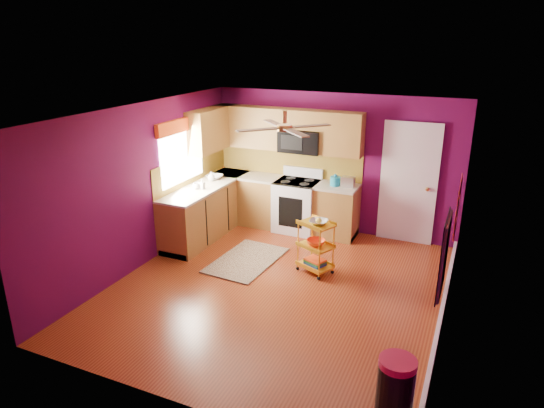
% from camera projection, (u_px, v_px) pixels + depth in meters
% --- Properties ---
extents(ground, '(5.00, 5.00, 0.00)m').
position_uv_depth(ground, '(278.00, 288.00, 6.94)').
color(ground, maroon).
rests_on(ground, ground).
extents(room_envelope, '(4.54, 5.04, 2.52)m').
position_uv_depth(room_envelope, '(280.00, 179.00, 6.39)').
color(room_envelope, '#51093C').
rests_on(room_envelope, ground).
extents(lower_cabinets, '(2.81, 2.31, 0.94)m').
position_uv_depth(lower_cabinets, '(250.00, 208.00, 8.88)').
color(lower_cabinets, brown).
rests_on(lower_cabinets, ground).
extents(electric_range, '(0.76, 0.66, 1.13)m').
position_uv_depth(electric_range, '(297.00, 205.00, 8.87)').
color(electric_range, white).
rests_on(electric_range, ground).
extents(upper_cabinetry, '(2.80, 2.30, 1.26)m').
position_uv_depth(upper_cabinetry, '(262.00, 131.00, 8.70)').
color(upper_cabinetry, brown).
rests_on(upper_cabinetry, ground).
extents(left_window, '(0.08, 1.35, 1.08)m').
position_uv_depth(left_window, '(182.00, 142.00, 8.12)').
color(left_window, white).
rests_on(left_window, ground).
extents(panel_door, '(0.95, 0.11, 2.15)m').
position_uv_depth(panel_door, '(408.00, 185.00, 8.22)').
color(panel_door, white).
rests_on(panel_door, ground).
extents(right_wall_art, '(0.04, 2.74, 1.04)m').
position_uv_depth(right_wall_art, '(452.00, 226.00, 5.32)').
color(right_wall_art, black).
rests_on(right_wall_art, ground).
extents(ceiling_fan, '(1.01, 1.01, 0.26)m').
position_uv_depth(ceiling_fan, '(285.00, 127.00, 6.36)').
color(ceiling_fan, '#BF8C3F').
rests_on(ceiling_fan, ground).
extents(shag_rug, '(0.94, 1.45, 0.02)m').
position_uv_depth(shag_rug, '(247.00, 260.00, 7.77)').
color(shag_rug, black).
rests_on(shag_rug, ground).
extents(rolling_cart, '(0.60, 0.53, 0.90)m').
position_uv_depth(rolling_cart, '(316.00, 244.00, 7.27)').
color(rolling_cart, gold).
rests_on(rolling_cart, ground).
extents(trash_can, '(0.44, 0.44, 0.67)m').
position_uv_depth(trash_can, '(395.00, 390.00, 4.48)').
color(trash_can, black).
rests_on(trash_can, ground).
extents(teal_kettle, '(0.18, 0.18, 0.21)m').
position_uv_depth(teal_kettle, '(335.00, 181.00, 8.44)').
color(teal_kettle, teal).
rests_on(teal_kettle, lower_cabinets).
extents(toaster, '(0.22, 0.15, 0.18)m').
position_uv_depth(toaster, '(348.00, 182.00, 8.37)').
color(toaster, beige).
rests_on(toaster, lower_cabinets).
extents(soap_bottle_a, '(0.08, 0.08, 0.18)m').
position_uv_depth(soap_bottle_a, '(202.00, 184.00, 8.25)').
color(soap_bottle_a, '#EA3F72').
rests_on(soap_bottle_a, lower_cabinets).
extents(soap_bottle_b, '(0.13, 0.13, 0.17)m').
position_uv_depth(soap_bottle_b, '(211.00, 176.00, 8.71)').
color(soap_bottle_b, white).
rests_on(soap_bottle_b, lower_cabinets).
extents(counter_dish, '(0.29, 0.29, 0.07)m').
position_uv_depth(counter_dish, '(214.00, 177.00, 8.85)').
color(counter_dish, white).
rests_on(counter_dish, lower_cabinets).
extents(counter_cup, '(0.13, 0.13, 0.11)m').
position_uv_depth(counter_cup, '(197.00, 186.00, 8.27)').
color(counter_cup, white).
rests_on(counter_cup, lower_cabinets).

